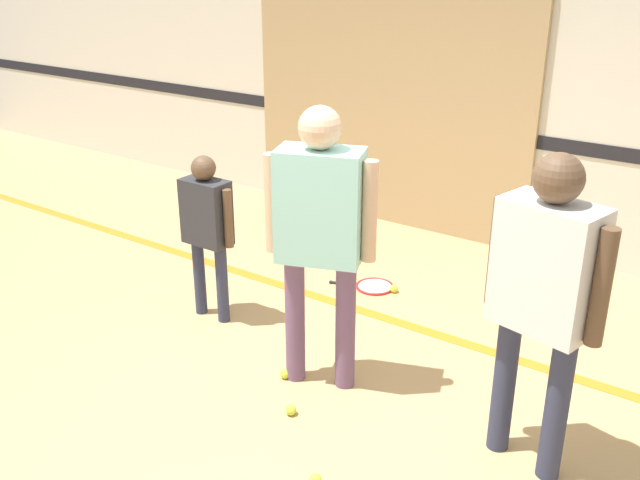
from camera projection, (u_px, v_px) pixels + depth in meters
ground_plane at (297, 396)px, 4.43m from camera, size 16.00×16.00×0.00m
wall_back at (506, 71)px, 6.14m from camera, size 16.00×0.07×3.20m
wall_panel at (386, 104)px, 6.86m from camera, size 2.98×0.05×2.37m
floor_stripe at (391, 320)px, 5.32m from camera, size 14.40×0.10×0.01m
person_instructor at (320, 221)px, 4.16m from camera, size 0.64×0.43×1.78m
person_student_left at (207, 220)px, 5.09m from camera, size 0.48×0.19×1.25m
person_student_right at (544, 284)px, 3.47m from camera, size 0.64×0.37×1.72m
racket_spare_on_floor at (373, 286)px, 5.83m from camera, size 0.56×0.41×0.03m
tennis_ball_near_instructor at (291, 410)px, 4.23m from camera, size 0.07×0.07×0.07m
tennis_ball_by_spare_racket at (394, 289)px, 5.74m from camera, size 0.07×0.07×0.07m
tennis_ball_stray_left at (315, 480)px, 3.68m from camera, size 0.07×0.07×0.07m
tennis_ball_stray_right at (285, 374)px, 4.59m from camera, size 0.07×0.07×0.07m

